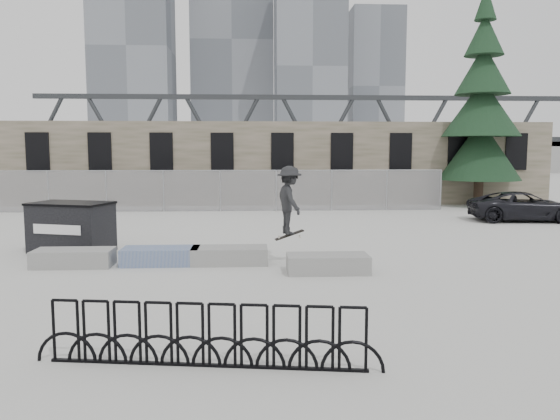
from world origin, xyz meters
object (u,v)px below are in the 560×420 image
object	(u,v)px
planter_center_left	(161,255)
dumpster	(72,227)
skateboarder	(289,200)
spruce_tree	(482,114)
planter_center_right	(230,255)
planter_far_left	(74,257)
bike_rack	(206,336)
suv	(524,206)
planter_offset	(328,263)

from	to	relation	value
planter_center_left	dumpster	size ratio (longest dim) A/B	0.78
skateboarder	spruce_tree	bearing A→B (deg)	-54.11
planter_center_right	spruce_tree	xyz separation A→B (m)	(12.80, 14.35, 4.66)
planter_far_left	planter_center_left	distance (m)	2.22
spruce_tree	skateboarder	bearing A→B (deg)	-128.25
planter_center_right	planter_far_left	bearing A→B (deg)	-178.27
bike_rack	suv	bearing A→B (deg)	50.92
spruce_tree	planter_offset	bearing A→B (deg)	-123.68
planter_center_left	suv	world-z (taller)	suv
planter_far_left	planter_center_right	world-z (taller)	same
planter_center_left	planter_offset	bearing A→B (deg)	-15.57
planter_center_left	skateboarder	xyz separation A→B (m)	(3.40, 0.14, 1.43)
planter_center_left	dumpster	xyz separation A→B (m)	(-2.91, 1.92, 0.50)
suv	planter_center_left	bearing A→B (deg)	125.79
planter_center_right	spruce_tree	distance (m)	19.79
dumpster	planter_center_right	bearing A→B (deg)	-4.74
dumpster	bike_rack	world-z (taller)	dumpster
planter_center_left	suv	size ratio (longest dim) A/B	0.45
planter_center_right	skateboarder	bearing A→B (deg)	5.09
planter_far_left	dumpster	xyz separation A→B (m)	(-0.69, 2.05, 0.50)
planter_center_left	skateboarder	world-z (taller)	skateboarder
planter_offset	suv	size ratio (longest dim) A/B	0.45
planter_center_left	bike_rack	world-z (taller)	bike_rack
planter_far_left	skateboarder	size ratio (longest dim) A/B	1.01
planter_center_right	suv	size ratio (longest dim) A/B	0.45
dumpster	suv	world-z (taller)	dumpster
skateboarder	bike_rack	bearing A→B (deg)	150.89
planter_offset	dumpster	world-z (taller)	dumpster
planter_center_left	planter_far_left	bearing A→B (deg)	-176.68
planter_offset	spruce_tree	world-z (taller)	spruce_tree
planter_center_left	planter_offset	distance (m)	4.42
planter_offset	spruce_tree	bearing A→B (deg)	56.32
dumpster	spruce_tree	xyz separation A→B (m)	(17.52, 12.42, 4.16)
planter_center_left	suv	bearing A→B (deg)	30.14
planter_center_left	bike_rack	bearing A→B (deg)	-75.83
dumpster	spruce_tree	world-z (taller)	spruce_tree
planter_center_left	suv	xyz separation A→B (m)	(13.92, 8.08, 0.38)
spruce_tree	suv	world-z (taller)	spruce_tree
planter_center_right	dumpster	bearing A→B (deg)	157.74
planter_center_left	skateboarder	bearing A→B (deg)	2.28
planter_center_right	suv	xyz separation A→B (m)	(12.12, 8.09, 0.38)
skateboarder	planter_center_left	bearing A→B (deg)	76.42
planter_far_left	bike_rack	size ratio (longest dim) A/B	0.41
bike_rack	planter_center_left	bearing A→B (deg)	104.17
spruce_tree	planter_center_left	bearing A→B (deg)	-135.52
planter_far_left	skateboarder	world-z (taller)	skateboarder
bike_rack	spruce_tree	bearing A→B (deg)	58.82
planter_center_left	planter_center_right	world-z (taller)	same
planter_center_right	planter_offset	world-z (taller)	same
planter_center_right	skateboarder	world-z (taller)	skateboarder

